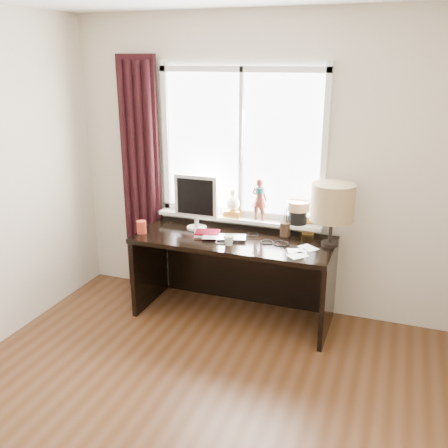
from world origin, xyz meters
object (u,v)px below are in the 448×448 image
at_px(mug, 229,240).
at_px(monitor, 196,199).
at_px(laptop, 225,238).
at_px(red_cup, 142,227).
at_px(desk, 237,260).
at_px(table_lamp, 333,203).

distance_m(mug, monitor, 0.56).
bearing_deg(laptop, monitor, 136.30).
distance_m(mug, red_cup, 0.82).
xyz_separation_m(desk, table_lamp, (0.80, 0.00, 0.61)).
xyz_separation_m(desk, monitor, (-0.40, 0.02, 0.52)).
bearing_deg(laptop, table_lamp, -4.78).
height_order(red_cup, desk, red_cup).
distance_m(mug, desk, 0.40).
height_order(mug, table_lamp, table_lamp).
bearing_deg(mug, laptop, 123.93).
bearing_deg(red_cup, monitor, 34.73).
height_order(laptop, table_lamp, table_lamp).
height_order(red_cup, table_lamp, table_lamp).
bearing_deg(red_cup, laptop, 7.59).
bearing_deg(monitor, mug, -35.74).
xyz_separation_m(red_cup, monitor, (0.40, 0.28, 0.22)).
height_order(monitor, table_lamp, table_lamp).
distance_m(mug, table_lamp, 0.89).
relative_size(laptop, mug, 4.09).
xyz_separation_m(mug, table_lamp, (0.78, 0.28, 0.32)).
xyz_separation_m(mug, red_cup, (-0.82, 0.02, 0.01)).
relative_size(laptop, monitor, 0.75).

